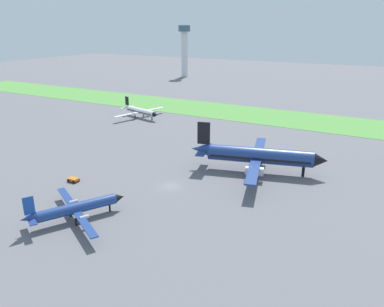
% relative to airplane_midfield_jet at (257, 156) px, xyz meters
% --- Properties ---
extents(ground_plane, '(600.00, 600.00, 0.00)m').
position_rel_airplane_midfield_jet_xyz_m(ground_plane, '(-14.03, -17.52, -4.28)').
color(ground_plane, slate).
extents(grass_taxiway_strip, '(360.00, 28.00, 0.08)m').
position_rel_airplane_midfield_jet_xyz_m(grass_taxiway_strip, '(-14.03, 58.62, -4.24)').
color(grass_taxiway_strip, '#549342').
rests_on(grass_taxiway_strip, ground_plane).
extents(airplane_midfield_jet, '(32.68, 33.05, 11.88)m').
position_rel_airplane_midfield_jet_xyz_m(airplane_midfield_jet, '(0.00, 0.00, 0.00)').
color(airplane_midfield_jet, navy).
rests_on(airplane_midfield_jet, ground_plane).
extents(airplane_foreground_turboprop, '(20.14, 17.55, 6.69)m').
position_rel_airplane_midfield_jet_xyz_m(airplane_foreground_turboprop, '(-21.33, -38.83, -1.83)').
color(airplane_foreground_turboprop, navy).
rests_on(airplane_foreground_turboprop, ground_plane).
extents(airplane_taxiing_turboprop, '(20.30, 23.52, 7.19)m').
position_rel_airplane_midfield_jet_xyz_m(airplane_taxiing_turboprop, '(-58.93, 32.57, -1.65)').
color(airplane_taxiing_turboprop, white).
rests_on(airplane_taxiing_turboprop, ground_plane).
extents(baggage_cart_near_gate, '(2.41, 1.77, 0.90)m').
position_rel_airplane_midfield_jet_xyz_m(baggage_cart_near_gate, '(-35.12, -26.07, -3.71)').
color(baggage_cart_near_gate, orange).
rests_on(baggage_cart_near_gate, ground_plane).
extents(control_tower, '(8.00, 8.00, 34.03)m').
position_rel_airplane_midfield_jet_xyz_m(control_tower, '(-103.75, 145.61, 15.94)').
color(control_tower, silver).
rests_on(control_tower, ground_plane).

